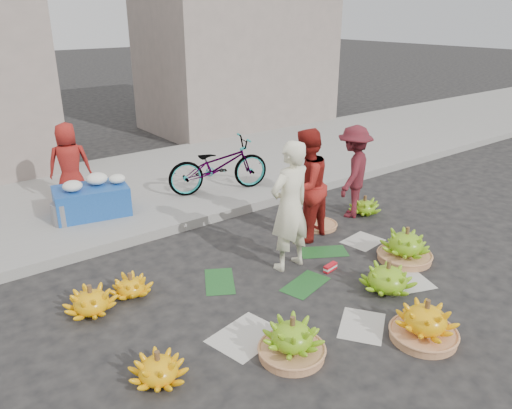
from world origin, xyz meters
TOP-DOWN VIEW (x-y plane):
  - ground at (0.00, 0.00)m, footprint 80.00×80.00m
  - curb at (0.00, 2.20)m, footprint 40.00×0.25m
  - sidewalk at (0.00, 4.30)m, footprint 40.00×4.00m
  - building_right at (4.50, 7.70)m, footprint 5.00×3.00m
  - newspaper_scatter at (0.00, -0.80)m, footprint 3.20×1.80m
  - banana_leaves at (-0.10, 0.20)m, footprint 2.00×1.00m
  - banana_bunch_0 at (-2.32, -0.66)m, footprint 0.55×0.55m
  - banana_bunch_1 at (-1.13, -1.12)m, footprint 0.67×0.67m
  - banana_bunch_2 at (0.12, -1.73)m, footprint 0.72×0.72m
  - banana_bunch_3 at (0.58, -0.89)m, footprint 0.85×0.85m
  - banana_bunch_4 at (1.40, -0.53)m, footprint 0.74×0.74m
  - banana_bunch_5 at (2.22, 0.90)m, footprint 0.63×0.63m
  - banana_bunch_6 at (-2.40, 0.79)m, footprint 0.71×0.71m
  - banana_bunch_7 at (-1.90, 0.86)m, footprint 0.52×0.52m
  - basket_spare at (1.24, 0.95)m, footprint 0.69×0.69m
  - incense_stack at (0.39, -0.14)m, footprint 0.22×0.10m
  - vendor_cream at (0.04, 0.28)m, footprint 0.64×0.44m
  - vendor_red at (0.78, 0.80)m, footprint 0.94×0.82m
  - man_striped at (2.00, 1.00)m, footprint 1.11×0.95m
  - flower_table at (-1.44, 3.29)m, footprint 1.21×0.89m
  - grey_bucket at (-1.95, 3.19)m, footprint 0.30×0.30m
  - flower_vendor at (-1.51, 3.97)m, footprint 0.77×0.62m
  - bicycle at (0.75, 3.01)m, footprint 1.07×1.91m

SIDE VIEW (x-z plane):
  - ground at x=0.00m, z-range 0.00..0.00m
  - newspaper_scatter at x=0.00m, z-range 0.00..0.01m
  - banana_leaves at x=-0.10m, z-range 0.00..0.01m
  - basket_spare at x=1.24m, z-range 0.00..0.06m
  - incense_stack at x=0.39m, z-range 0.01..0.09m
  - sidewalk at x=0.00m, z-range 0.00..0.12m
  - curb at x=0.00m, z-range 0.00..0.15m
  - banana_bunch_7 at x=-1.90m, z-range -0.02..0.27m
  - banana_bunch_5 at x=2.22m, z-range -0.02..0.29m
  - banana_bunch_0 at x=-2.32m, z-range -0.02..0.30m
  - banana_bunch_6 at x=-2.40m, z-range -0.02..0.32m
  - banana_bunch_3 at x=0.58m, z-range -0.02..0.38m
  - banana_bunch_1 at x=-1.13m, z-range -0.03..0.41m
  - banana_bunch_2 at x=0.12m, z-range -0.03..0.43m
  - banana_bunch_4 at x=1.40m, z-range -0.03..0.45m
  - grey_bucket at x=-1.95m, z-range 0.12..0.46m
  - flower_table at x=-1.44m, z-range 0.06..0.70m
  - bicycle at x=0.75m, z-range 0.12..1.07m
  - man_striped at x=2.00m, z-range 0.00..1.49m
  - flower_vendor at x=-1.51m, z-range 0.12..1.48m
  - vendor_red at x=0.78m, z-range 0.00..1.64m
  - vendor_cream at x=0.04m, z-range 0.00..1.70m
  - building_right at x=4.50m, z-range 0.00..5.00m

